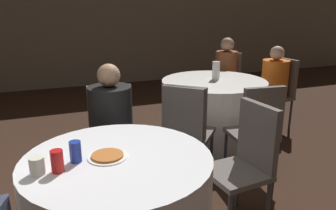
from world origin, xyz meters
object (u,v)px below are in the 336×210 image
object	(u,v)px
chair_far_northeast	(226,79)
chair_near_east	(247,155)
person_floral_shirt	(225,80)
chair_far_east	(279,87)
chair_far_southwest	(188,125)
bottle_far	(216,70)
person_orange_shirt	(270,88)
soda_can_blue	(75,152)
table_far	(213,110)
person_black_shirt	(112,132)
chair_near_north	(111,130)
pizza_plate_near	(107,156)
soda_can_red	(57,161)
chair_far_south	(257,126)
chair_near_northeast	(179,132)

from	to	relation	value
chair_far_northeast	chair_near_east	bearing A→B (deg)	101.78
person_floral_shirt	chair_far_east	bearing A→B (deg)	168.84
chair_far_southwest	bottle_far	world-z (taller)	bottle_far
chair_far_southwest	person_orange_shirt	distance (m)	1.77
chair_far_east	soda_can_blue	distance (m)	3.25
table_far	chair_far_northeast	world-z (taller)	chair_far_northeast
chair_far_southwest	person_black_shirt	xyz separation A→B (m)	(-0.70, -0.04, 0.04)
chair_near_north	bottle_far	distance (m)	1.60
person_orange_shirt	bottle_far	xyz separation A→B (m)	(-0.82, -0.02, 0.29)
chair_near_east	person_floral_shirt	bearing A→B (deg)	-32.17
pizza_plate_near	soda_can_red	bearing A→B (deg)	-163.85
pizza_plate_near	person_black_shirt	bearing A→B (deg)	77.36
pizza_plate_near	table_far	bearing A→B (deg)	45.62
chair_far_east	person_orange_shirt	bearing A→B (deg)	90.00
chair_near_east	chair_far_south	distance (m)	0.65
chair_near_northeast	person_black_shirt	bearing A→B (deg)	33.48
person_orange_shirt	person_floral_shirt	bearing A→B (deg)	23.45
chair_far_northeast	chair_far_east	distance (m)	0.81
person_black_shirt	bottle_far	xyz separation A→B (m)	(1.43, 0.87, 0.26)
chair_far_south	soda_can_red	distance (m)	1.86
chair_far_south	chair_far_east	xyz separation A→B (m)	(1.14, 1.12, 0.00)
chair_far_south	soda_can_blue	xyz separation A→B (m)	(-1.63, -0.56, 0.26)
chair_far_east	bottle_far	xyz separation A→B (m)	(-0.99, -0.04, 0.30)
table_far	pizza_plate_near	distance (m)	2.26
soda_can_red	person_orange_shirt	bearing A→B (deg)	32.90
chair_near_east	chair_far_east	world-z (taller)	same
table_far	chair_near_north	distance (m)	1.52
table_far	person_orange_shirt	distance (m)	0.89
table_far	chair_near_north	world-z (taller)	chair_near_north
chair_far_east	bottle_far	size ratio (longest dim) A/B	4.35
chair_near_north	soda_can_blue	xyz separation A→B (m)	(-0.37, -0.93, 0.26)
chair_far_east	pizza_plate_near	world-z (taller)	chair_far_east
chair_near_east	chair_far_northeast	distance (m)	2.61
chair_near_northeast	chair_near_north	bearing A→B (deg)	17.86
chair_far_northeast	person_orange_shirt	world-z (taller)	person_orange_shirt
chair_far_south	soda_can_red	bearing A→B (deg)	-153.38
chair_far_east	pizza_plate_near	size ratio (longest dim) A/B	4.01
person_floral_shirt	bottle_far	world-z (taller)	person_floral_shirt
chair_near_north	person_orange_shirt	xyz separation A→B (m)	(2.23, 0.73, 0.01)
chair_far_south	bottle_far	distance (m)	1.13
chair_near_east	soda_can_blue	size ratio (longest dim) A/B	7.60
person_orange_shirt	person_floral_shirt	size ratio (longest dim) A/B	0.95
table_far	person_orange_shirt	size ratio (longest dim) A/B	1.13
chair_far_south	chair_far_northeast	bearing A→B (deg)	73.60
pizza_plate_near	chair_near_northeast	bearing A→B (deg)	42.57
person_floral_shirt	bottle_far	xyz separation A→B (m)	(-0.50, -0.62, 0.28)
chair_near_east	person_floral_shirt	size ratio (longest dim) A/B	0.80
table_far	chair_near_northeast	world-z (taller)	chair_near_northeast
pizza_plate_near	chair_far_east	bearing A→B (deg)	32.98
chair_far_east	soda_can_blue	bearing A→B (deg)	116.36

